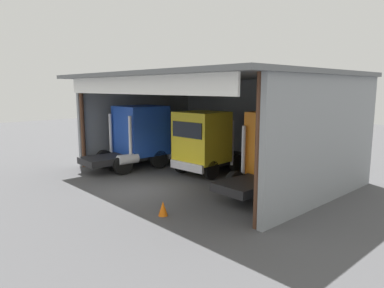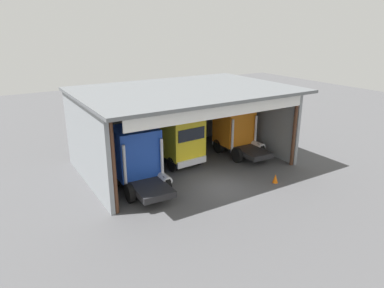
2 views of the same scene
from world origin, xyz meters
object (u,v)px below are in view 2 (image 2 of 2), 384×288
oil_drum (181,139)px  traffic_cone (275,179)px  truck_yellow_center_bay (180,140)px  truck_blue_left_bay (137,157)px  tool_cart (186,141)px  truck_orange_center_right_bay (236,129)px

oil_drum → traffic_cone: size_ratio=1.66×
truck_yellow_center_bay → truck_blue_left_bay: bearing=20.2°
truck_blue_left_bay → oil_drum: size_ratio=5.55×
truck_blue_left_bay → oil_drum: 8.62m
truck_blue_left_bay → tool_cart: 8.00m
truck_orange_center_right_bay → oil_drum: bearing=122.5°
tool_cart → traffic_cone: (1.35, -8.79, -0.22)m
oil_drum → traffic_cone: bearing=-82.5°
truck_blue_left_bay → truck_orange_center_right_bay: bearing=12.0°
truck_blue_left_bay → tool_cart: size_ratio=5.18×
truck_yellow_center_bay → traffic_cone: (3.64, -5.79, -1.55)m
truck_blue_left_bay → traffic_cone: bearing=-26.0°
truck_yellow_center_bay → traffic_cone: size_ratio=8.60×
truck_blue_left_bay → tool_cart: bearing=39.1°
tool_cart → truck_blue_left_bay: bearing=-142.7°
truck_yellow_center_bay → oil_drum: (2.36, 3.89, -1.36)m
truck_yellow_center_bay → oil_drum: bearing=-125.0°
truck_blue_left_bay → truck_yellow_center_bay: 4.35m
truck_blue_left_bay → traffic_cone: size_ratio=9.25×
truck_orange_center_right_bay → tool_cart: truck_orange_center_right_bay is taller
oil_drum → traffic_cone: 9.77m
truck_orange_center_right_bay → oil_drum: truck_orange_center_right_bay is taller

